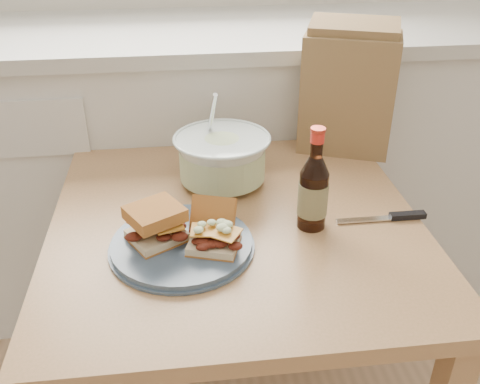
{
  "coord_description": "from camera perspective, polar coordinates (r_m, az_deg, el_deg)",
  "views": [
    {
      "loc": [
        0.02,
        0.01,
        1.32
      ],
      "look_at": [
        0.14,
        0.98,
        0.76
      ],
      "focal_mm": 40.0,
      "sensor_mm": 36.0,
      "label": 1
    }
  ],
  "objects": [
    {
      "name": "coleslaw_bowl",
      "position": [
        1.3,
        -1.9,
        3.42
      ],
      "size": [
        0.24,
        0.24,
        0.23
      ],
      "color": "silver",
      "rests_on": "dining_table"
    },
    {
      "name": "paper_bag",
      "position": [
        1.49,
        11.43,
        10.35
      ],
      "size": [
        0.28,
        0.23,
        0.32
      ],
      "primitive_type": "cube",
      "rotation": [
        0.0,
        0.0,
        -0.37
      ],
      "color": "olive",
      "rests_on": "dining_table"
    },
    {
      "name": "sandwich_right",
      "position": [
        1.07,
        -2.84,
        -4.09
      ],
      "size": [
        0.12,
        0.16,
        0.08
      ],
      "rotation": [
        0.0,
        0.0,
        -0.32
      ],
      "color": "beige",
      "rests_on": "plate"
    },
    {
      "name": "cabinet_run",
      "position": [
        1.89,
        -7.06,
        3.11
      ],
      "size": [
        2.5,
        0.64,
        0.94
      ],
      "color": "white",
      "rests_on": "ground"
    },
    {
      "name": "plate",
      "position": [
        1.09,
        -6.22,
        -5.6
      ],
      "size": [
        0.29,
        0.29,
        0.02
      ],
      "primitive_type": "cylinder",
      "color": "#42556B",
      "rests_on": "dining_table"
    },
    {
      "name": "dining_table",
      "position": [
        1.24,
        -0.41,
        -6.83
      ],
      "size": [
        0.81,
        0.81,
        0.68
      ],
      "rotation": [
        0.0,
        0.0,
        -0.0
      ],
      "color": "tan",
      "rests_on": "ground"
    },
    {
      "name": "sandwich_left",
      "position": [
        1.08,
        -8.98,
        -3.36
      ],
      "size": [
        0.13,
        0.13,
        0.08
      ],
      "rotation": [
        0.0,
        0.0,
        0.52
      ],
      "color": "beige",
      "rests_on": "plate"
    },
    {
      "name": "beer_bottle",
      "position": [
        1.13,
        7.83,
        0.1
      ],
      "size": [
        0.06,
        0.06,
        0.23
      ],
      "rotation": [
        0.0,
        0.0,
        -0.29
      ],
      "color": "black",
      "rests_on": "dining_table"
    },
    {
      "name": "knife",
      "position": [
        1.23,
        16.35,
        -2.53
      ],
      "size": [
        0.2,
        0.02,
        0.01
      ],
      "rotation": [
        0.0,
        0.0,
        -0.01
      ],
      "color": "silver",
      "rests_on": "dining_table"
    }
  ]
}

